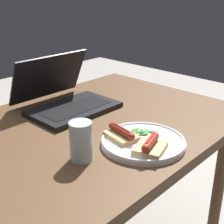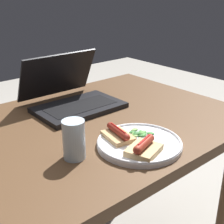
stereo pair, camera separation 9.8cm
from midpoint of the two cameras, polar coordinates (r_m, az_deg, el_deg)
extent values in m
cube|color=#4C331E|center=(1.07, -6.54, -2.95)|extent=(1.04, 0.74, 0.04)
cylinder|color=#4C331E|center=(1.68, -1.12, -6.22)|extent=(0.05, 0.05, 0.67)
cylinder|color=#4C331E|center=(1.40, 16.85, -13.85)|extent=(0.05, 0.05, 0.67)
cube|color=black|center=(1.16, -9.38, 0.51)|extent=(0.32, 0.20, 0.02)
cube|color=black|center=(1.15, -9.04, 0.80)|extent=(0.26, 0.11, 0.00)
cube|color=black|center=(1.24, -13.70, 6.30)|extent=(0.32, 0.09, 0.18)
cube|color=black|center=(1.24, -13.61, 6.35)|extent=(0.29, 0.07, 0.15)
cylinder|color=silver|center=(0.91, 2.56, -5.72)|extent=(0.25, 0.25, 0.01)
torus|color=silver|center=(0.91, 2.57, -5.23)|extent=(0.25, 0.25, 0.01)
cube|color=tan|center=(0.92, -1.35, -4.48)|extent=(0.08, 0.11, 0.01)
cylinder|color=maroon|center=(0.91, -1.36, -3.53)|extent=(0.04, 0.09, 0.02)
sphere|color=maroon|center=(0.95, -2.96, -2.55)|extent=(0.02, 0.02, 0.02)
sphere|color=maroon|center=(0.88, 0.38, -4.59)|extent=(0.02, 0.02, 0.02)
cylinder|color=red|center=(0.91, -1.36, -2.95)|extent=(0.02, 0.08, 0.01)
cube|color=tan|center=(0.85, 3.73, -6.70)|extent=(0.11, 0.10, 0.02)
cylinder|color=maroon|center=(0.84, 3.76, -5.54)|extent=(0.08, 0.05, 0.02)
sphere|color=maroon|center=(0.88, 4.75, -4.40)|extent=(0.02, 0.02, 0.02)
sphere|color=maroon|center=(0.81, 2.69, -6.77)|extent=(0.02, 0.02, 0.02)
cylinder|color=red|center=(0.84, 3.78, -4.86)|extent=(0.07, 0.03, 0.01)
ellipsoid|color=#387A33|center=(0.94, 3.24, -3.96)|extent=(0.03, 0.02, 0.01)
ellipsoid|color=#2D662D|center=(0.96, 3.09, -3.41)|extent=(0.02, 0.02, 0.00)
ellipsoid|color=#2D662D|center=(0.94, 2.76, -4.14)|extent=(0.02, 0.02, 0.01)
ellipsoid|color=#2D662D|center=(0.95, 1.99, -3.80)|extent=(0.03, 0.02, 0.01)
ellipsoid|color=#709E4C|center=(0.97, 1.46, -3.09)|extent=(0.03, 0.02, 0.01)
ellipsoid|color=#4C8E3D|center=(0.95, 3.06, -3.57)|extent=(0.03, 0.02, 0.01)
ellipsoid|color=#387A33|center=(0.96, 2.62, -3.40)|extent=(0.02, 0.02, 0.01)
ellipsoid|color=#709E4C|center=(0.94, 1.61, -4.01)|extent=(0.03, 0.03, 0.01)
ellipsoid|color=#2D662D|center=(0.96, 1.09, -3.55)|extent=(0.02, 0.02, 0.01)
ellipsoid|color=#387A33|center=(0.96, 4.43, -3.63)|extent=(0.03, 0.03, 0.00)
cylinder|color=silver|center=(0.83, -9.11, -5.39)|extent=(0.06, 0.06, 0.11)
camera|label=1|loc=(0.05, -92.86, -1.18)|focal=50.00mm
camera|label=2|loc=(0.05, 87.14, 1.18)|focal=50.00mm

